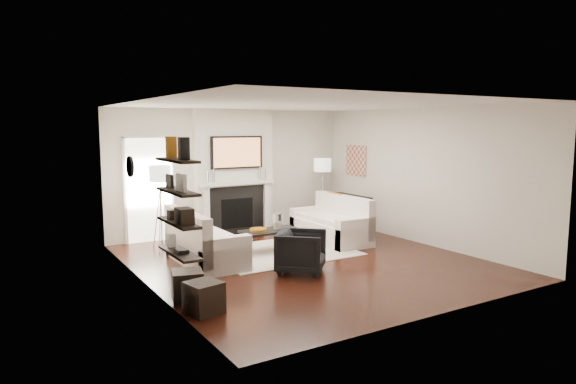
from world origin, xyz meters
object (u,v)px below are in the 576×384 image
loveseat_right_base (330,231)px  lamp_right_shade (322,165)px  loveseat_left_base (206,251)px  armchair (301,249)px  lamp_left_shade (160,173)px  ottoman_near (187,285)px  coffee_table (270,231)px

loveseat_right_base → lamp_right_shade: size_ratio=4.50×
loveseat_left_base → lamp_right_shade: (3.57, 1.63, 1.24)m
armchair → lamp_right_shade: 4.01m
lamp_left_shade → ottoman_near: (-0.62, -3.06, -1.25)m
coffee_table → loveseat_left_base: bearing=-175.4°
coffee_table → lamp_right_shade: bearing=34.2°
armchair → lamp_right_shade: size_ratio=1.86×
loveseat_right_base → coffee_table: 1.50m
lamp_right_shade → lamp_left_shade: bearing=-176.8°
coffee_table → ottoman_near: coffee_table is taller
loveseat_right_base → ottoman_near: 4.21m
armchair → lamp_right_shade: (2.49, 2.96, 1.08)m
loveseat_right_base → lamp_right_shade: (0.76, 1.38, 1.24)m
lamp_left_shade → armchair: bearing=-62.7°
loveseat_right_base → lamp_left_shade: (-3.14, 1.16, 1.24)m
lamp_left_shade → coffee_table: bearing=-38.2°
loveseat_right_base → lamp_right_shade: 2.01m
loveseat_left_base → coffee_table: same height
loveseat_right_base → lamp_left_shade: 3.57m
loveseat_left_base → armchair: size_ratio=2.42×
coffee_table → lamp_left_shade: (-1.65, 1.30, 1.05)m
loveseat_left_base → lamp_right_shade: 4.12m
loveseat_left_base → armchair: 1.72m
coffee_table → ottoman_near: (-2.27, -1.75, -0.20)m
armchair → loveseat_right_base: bearing=-5.0°
armchair → ottoman_near: bearing=141.6°
coffee_table → armchair: 1.45m
loveseat_left_base → armchair: armchair is taller
loveseat_left_base → loveseat_right_base: 2.82m
lamp_left_shade → lamp_right_shade: same height
lamp_left_shade → ottoman_near: size_ratio=1.00×
loveseat_right_base → lamp_right_shade: bearing=61.1°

